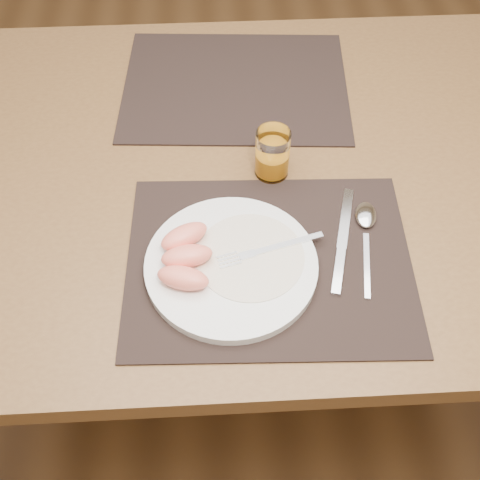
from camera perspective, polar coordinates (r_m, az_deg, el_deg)
The scene contains 11 objects.
ground at distance 1.71m, azimuth 0.66°, elevation -10.65°, with size 5.00×5.00×0.00m, color brown.
table at distance 1.16m, azimuth 0.96°, elevation 4.36°, with size 1.40×0.90×0.75m.
placemat_near at distance 0.95m, azimuth 2.78°, elevation -2.06°, with size 0.45×0.35×0.00m, color black.
placemat_far at distance 1.26m, azimuth -0.44°, elevation 14.43°, with size 0.45×0.35×0.00m, color black.
plate at distance 0.94m, azimuth -0.84°, elevation -2.43°, with size 0.27×0.27×0.02m, color white.
plate_dressing at distance 0.94m, azimuth 0.96°, elevation -1.54°, with size 0.17×0.17×0.00m.
fork at distance 0.94m, azimuth 2.07°, elevation -1.06°, with size 0.17×0.06×0.00m.
knife at distance 0.98m, azimuth 9.60°, elevation -0.74°, with size 0.07×0.22×0.01m.
spoon at distance 1.01m, azimuth 11.85°, elevation 1.68°, with size 0.05×0.19×0.01m.
juice_glass at distance 1.05m, azimuth 3.08°, elevation 8.00°, with size 0.06×0.06×0.09m.
grapefruit_wedges at distance 0.92m, azimuth -5.27°, elevation -1.56°, with size 0.09×0.14×0.03m.
Camera 1 is at (-0.06, -0.77, 1.53)m, focal length 45.00 mm.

